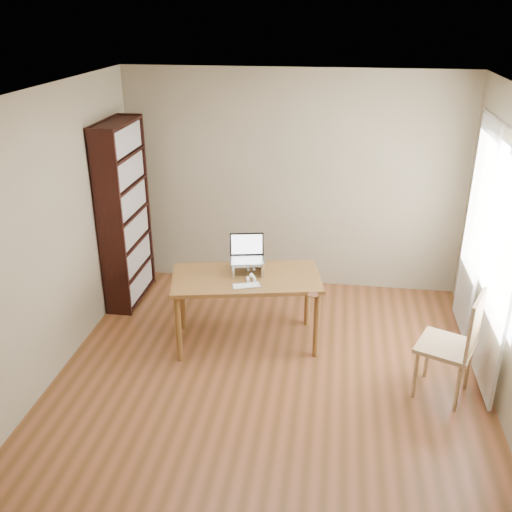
{
  "coord_description": "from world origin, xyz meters",
  "views": [
    {
      "loc": [
        0.52,
        -4.25,
        3.21
      ],
      "look_at": [
        -0.21,
        0.75,
        0.99
      ],
      "focal_mm": 40.0,
      "sensor_mm": 36.0,
      "label": 1
    }
  ],
  "objects_px": {
    "cat": "(250,266)",
    "chair": "(456,340)",
    "laptop": "(248,253)",
    "desk": "(246,285)",
    "bookshelf": "(125,214)",
    "keyboard": "(246,286)"
  },
  "relations": [
    {
      "from": "desk",
      "to": "laptop",
      "type": "relative_size",
      "value": 4.14
    },
    {
      "from": "bookshelf",
      "to": "keyboard",
      "type": "relative_size",
      "value": 7.1
    },
    {
      "from": "laptop",
      "to": "keyboard",
      "type": "distance_m",
      "value": 0.41
    },
    {
      "from": "desk",
      "to": "chair",
      "type": "xyz_separation_m",
      "value": [
        1.94,
        -0.59,
        -0.1
      ]
    },
    {
      "from": "bookshelf",
      "to": "chair",
      "type": "height_order",
      "value": "bookshelf"
    },
    {
      "from": "keyboard",
      "to": "cat",
      "type": "bearing_deg",
      "value": 72.39
    },
    {
      "from": "cat",
      "to": "laptop",
      "type": "bearing_deg",
      "value": 113.54
    },
    {
      "from": "cat",
      "to": "chair",
      "type": "bearing_deg",
      "value": -35.39
    },
    {
      "from": "chair",
      "to": "desk",
      "type": "bearing_deg",
      "value": -173.64
    },
    {
      "from": "bookshelf",
      "to": "keyboard",
      "type": "height_order",
      "value": "bookshelf"
    },
    {
      "from": "desk",
      "to": "keyboard",
      "type": "xyz_separation_m",
      "value": [
        0.04,
        -0.22,
        0.1
      ]
    },
    {
      "from": "bookshelf",
      "to": "keyboard",
      "type": "bearing_deg",
      "value": -32.75
    },
    {
      "from": "laptop",
      "to": "cat",
      "type": "relative_size",
      "value": 0.8
    },
    {
      "from": "bookshelf",
      "to": "desk",
      "type": "bearing_deg",
      "value": -27.22
    },
    {
      "from": "keyboard",
      "to": "bookshelf",
      "type": "bearing_deg",
      "value": 127.2
    },
    {
      "from": "keyboard",
      "to": "laptop",
      "type": "bearing_deg",
      "value": 75.94
    },
    {
      "from": "cat",
      "to": "bookshelf",
      "type": "bearing_deg",
      "value": 141.32
    },
    {
      "from": "bookshelf",
      "to": "cat",
      "type": "height_order",
      "value": "bookshelf"
    },
    {
      "from": "bookshelf",
      "to": "cat",
      "type": "xyz_separation_m",
      "value": [
        1.54,
        -0.67,
        -0.24
      ]
    },
    {
      "from": "desk",
      "to": "cat",
      "type": "height_order",
      "value": "cat"
    },
    {
      "from": "laptop",
      "to": "keyboard",
      "type": "relative_size",
      "value": 1.29
    },
    {
      "from": "keyboard",
      "to": "chair",
      "type": "bearing_deg",
      "value": -31.19
    }
  ]
}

